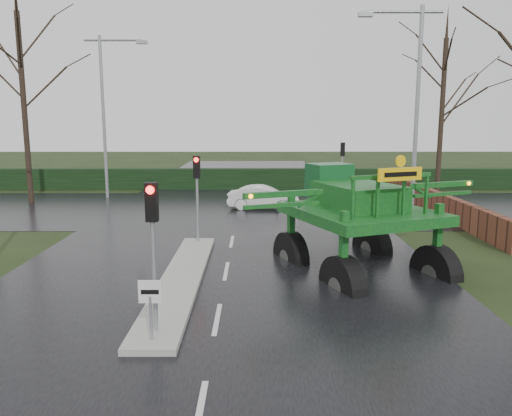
{
  "coord_description": "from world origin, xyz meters",
  "views": [
    {
      "loc": [
        0.92,
        -11.63,
        4.81
      ],
      "look_at": [
        0.97,
        4.59,
        2.0
      ],
      "focal_mm": 35.0,
      "sensor_mm": 36.0,
      "label": 1
    }
  ],
  "objects_px": {
    "keep_left_sign": "(150,300)",
    "traffic_signal_mid": "(197,180)",
    "traffic_signal_far": "(342,157)",
    "street_light_left_far": "(108,102)",
    "street_light_right": "(411,96)",
    "traffic_signal_near": "(152,225)",
    "white_sedan": "(263,209)",
    "crop_sprayer": "(340,210)"
  },
  "relations": [
    {
      "from": "street_light_left_far",
      "to": "street_light_right",
      "type": "bearing_deg",
      "value": -26.02
    },
    {
      "from": "traffic_signal_near",
      "to": "white_sedan",
      "type": "xyz_separation_m",
      "value": [
        2.72,
        16.79,
        -2.59
      ]
    },
    {
      "from": "white_sedan",
      "to": "keep_left_sign",
      "type": "bearing_deg",
      "value": 177.29
    },
    {
      "from": "traffic_signal_near",
      "to": "street_light_right",
      "type": "distance_m",
      "value": 16.46
    },
    {
      "from": "traffic_signal_near",
      "to": "traffic_signal_mid",
      "type": "height_order",
      "value": "same"
    },
    {
      "from": "traffic_signal_near",
      "to": "crop_sprayer",
      "type": "height_order",
      "value": "crop_sprayer"
    },
    {
      "from": "street_light_right",
      "to": "crop_sprayer",
      "type": "distance_m",
      "value": 11.19
    },
    {
      "from": "keep_left_sign",
      "to": "street_light_left_far",
      "type": "relative_size",
      "value": 0.14
    },
    {
      "from": "traffic_signal_near",
      "to": "traffic_signal_mid",
      "type": "distance_m",
      "value": 8.5
    },
    {
      "from": "traffic_signal_mid",
      "to": "traffic_signal_far",
      "type": "relative_size",
      "value": 1.0
    },
    {
      "from": "street_light_left_far",
      "to": "white_sedan",
      "type": "height_order",
      "value": "street_light_left_far"
    },
    {
      "from": "traffic_signal_near",
      "to": "white_sedan",
      "type": "height_order",
      "value": "traffic_signal_near"
    },
    {
      "from": "traffic_signal_mid",
      "to": "white_sedan",
      "type": "relative_size",
      "value": 0.9
    },
    {
      "from": "traffic_signal_mid",
      "to": "street_light_right",
      "type": "distance_m",
      "value": 11.05
    },
    {
      "from": "street_light_left_far",
      "to": "crop_sprayer",
      "type": "xyz_separation_m",
      "value": [
        11.61,
        -17.42,
        -3.71
      ]
    },
    {
      "from": "crop_sprayer",
      "to": "traffic_signal_near",
      "type": "bearing_deg",
      "value": -164.67
    },
    {
      "from": "keep_left_sign",
      "to": "traffic_signal_near",
      "type": "distance_m",
      "value": 1.61
    },
    {
      "from": "traffic_signal_near",
      "to": "traffic_signal_mid",
      "type": "relative_size",
      "value": 1.0
    },
    {
      "from": "traffic_signal_near",
      "to": "keep_left_sign",
      "type": "bearing_deg",
      "value": -90.0
    },
    {
      "from": "traffic_signal_near",
      "to": "street_light_left_far",
      "type": "bearing_deg",
      "value": 108.17
    },
    {
      "from": "keep_left_sign",
      "to": "white_sedan",
      "type": "xyz_separation_m",
      "value": [
        2.72,
        17.28,
        -1.06
      ]
    },
    {
      "from": "traffic_signal_near",
      "to": "traffic_signal_mid",
      "type": "bearing_deg",
      "value": 90.0
    },
    {
      "from": "street_light_right",
      "to": "crop_sprayer",
      "type": "bearing_deg",
      "value": -116.9
    },
    {
      "from": "traffic_signal_near",
      "to": "crop_sprayer",
      "type": "bearing_deg",
      "value": 37.29
    },
    {
      "from": "traffic_signal_near",
      "to": "street_light_right",
      "type": "relative_size",
      "value": 0.35
    },
    {
      "from": "street_light_right",
      "to": "white_sedan",
      "type": "bearing_deg",
      "value": 150.81
    },
    {
      "from": "traffic_signal_far",
      "to": "street_light_left_far",
      "type": "xyz_separation_m",
      "value": [
        -14.69,
        -0.01,
        3.4
      ]
    },
    {
      "from": "keep_left_sign",
      "to": "traffic_signal_mid",
      "type": "relative_size",
      "value": 0.38
    },
    {
      "from": "keep_left_sign",
      "to": "traffic_signal_far",
      "type": "bearing_deg",
      "value": 70.07
    },
    {
      "from": "keep_left_sign",
      "to": "traffic_signal_mid",
      "type": "bearing_deg",
      "value": 90.0
    },
    {
      "from": "street_light_left_far",
      "to": "traffic_signal_near",
      "type": "bearing_deg",
      "value": -71.83
    },
    {
      "from": "white_sedan",
      "to": "traffic_signal_near",
      "type": "bearing_deg",
      "value": 177.04
    },
    {
      "from": "traffic_signal_near",
      "to": "traffic_signal_far",
      "type": "distance_m",
      "value": 22.42
    },
    {
      "from": "street_light_right",
      "to": "traffic_signal_far",
      "type": "bearing_deg",
      "value": 101.95
    },
    {
      "from": "traffic_signal_far",
      "to": "white_sedan",
      "type": "distance_m",
      "value": 7.09
    },
    {
      "from": "traffic_signal_far",
      "to": "white_sedan",
      "type": "relative_size",
      "value": 0.9
    },
    {
      "from": "traffic_signal_near",
      "to": "traffic_signal_far",
      "type": "bearing_deg",
      "value": 69.64
    },
    {
      "from": "white_sedan",
      "to": "traffic_signal_far",
      "type": "bearing_deg",
      "value": -43.96
    },
    {
      "from": "traffic_signal_near",
      "to": "street_light_left_far",
      "type": "height_order",
      "value": "street_light_left_far"
    },
    {
      "from": "traffic_signal_mid",
      "to": "traffic_signal_far",
      "type": "height_order",
      "value": "same"
    },
    {
      "from": "traffic_signal_mid",
      "to": "street_light_left_far",
      "type": "height_order",
      "value": "street_light_left_far"
    },
    {
      "from": "crop_sprayer",
      "to": "street_light_right",
      "type": "bearing_deg",
      "value": 41.14
    }
  ]
}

